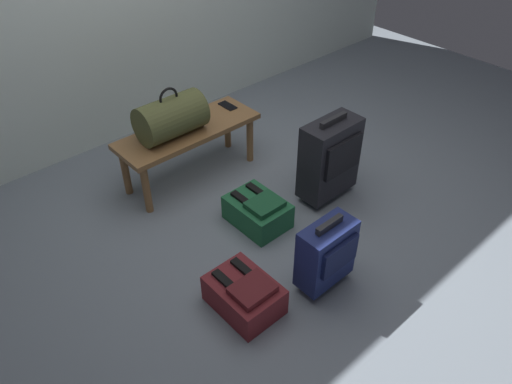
{
  "coord_description": "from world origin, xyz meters",
  "views": [
    {
      "loc": [
        -1.7,
        -1.69,
        2.12
      ],
      "look_at": [
        -0.13,
        0.06,
        0.25
      ],
      "focal_mm": 34.64,
      "sensor_mm": 36.0,
      "label": 1
    }
  ],
  "objects": [
    {
      "name": "ground_plane",
      "position": [
        0.0,
        0.0,
        0.0
      ],
      "size": [
        6.6,
        6.6,
        0.0
      ],
      "primitive_type": "plane",
      "color": "slate"
    },
    {
      "name": "bench",
      "position": [
        -0.13,
        0.75,
        0.33
      ],
      "size": [
        1.0,
        0.36,
        0.39
      ],
      "color": "olive",
      "rests_on": "ground"
    },
    {
      "name": "duffel_bag_olive",
      "position": [
        -0.25,
        0.75,
        0.52
      ],
      "size": [
        0.44,
        0.26,
        0.34
      ],
      "color": "#51562D",
      "rests_on": "bench"
    },
    {
      "name": "cell_phone",
      "position": [
        0.26,
        0.81,
        0.4
      ],
      "size": [
        0.07,
        0.14,
        0.01
      ],
      "color": "black",
      "rests_on": "bench"
    },
    {
      "name": "suitcase_upright_charcoal",
      "position": [
        0.41,
        -0.05,
        0.31
      ],
      "size": [
        0.4,
        0.22,
        0.61
      ],
      "color": "black",
      "rests_on": "ground"
    },
    {
      "name": "suitcase_small_navy",
      "position": [
        -0.19,
        -0.57,
        0.24
      ],
      "size": [
        0.32,
        0.19,
        0.46
      ],
      "color": "navy",
      "rests_on": "ground"
    },
    {
      "name": "backpack_maroon",
      "position": [
        -0.62,
        -0.39,
        0.09
      ],
      "size": [
        0.28,
        0.38,
        0.21
      ],
      "color": "maroon",
      "rests_on": "ground"
    },
    {
      "name": "backpack_green",
      "position": [
        -0.12,
        0.06,
        0.09
      ],
      "size": [
        0.28,
        0.38,
        0.21
      ],
      "color": "#1E6038",
      "rests_on": "ground"
    }
  ]
}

